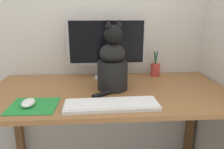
# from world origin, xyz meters

# --- Properties ---
(wall_back) EXTENTS (7.00, 0.04, 2.50)m
(wall_back) POSITION_xyz_m (0.00, 0.38, 1.25)
(wall_back) COLOR beige
(wall_back) RESTS_ON ground_plane
(desk) EXTENTS (1.40, 0.69, 0.75)m
(desk) POSITION_xyz_m (0.00, 0.00, 0.65)
(desk) COLOR brown
(desk) RESTS_ON ground_plane
(monitor) EXTENTS (0.51, 0.17, 0.40)m
(monitor) POSITION_xyz_m (-0.00, 0.25, 0.97)
(monitor) COLOR #B2B2B7
(monitor) RESTS_ON desk
(keyboard) EXTENTS (0.46, 0.16, 0.02)m
(keyboard) POSITION_xyz_m (-0.00, -0.23, 0.76)
(keyboard) COLOR silver
(keyboard) RESTS_ON desk
(mousepad_left) EXTENTS (0.23, 0.20, 0.00)m
(mousepad_left) POSITION_xyz_m (-0.38, -0.20, 0.75)
(mousepad_left) COLOR #238438
(mousepad_left) RESTS_ON desk
(computer_mouse_left) EXTENTS (0.06, 0.10, 0.03)m
(computer_mouse_left) POSITION_xyz_m (-0.40, -0.20, 0.77)
(computer_mouse_left) COLOR white
(computer_mouse_left) RESTS_ON mousepad_left
(cat) EXTENTS (0.23, 0.28, 0.40)m
(cat) POSITION_xyz_m (0.02, 0.02, 0.90)
(cat) COLOR black
(cat) RESTS_ON desk
(pen_cup) EXTENTS (0.06, 0.06, 0.18)m
(pen_cup) POSITION_xyz_m (0.34, 0.27, 0.80)
(pen_cup) COLOR #B23833
(pen_cup) RESTS_ON desk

